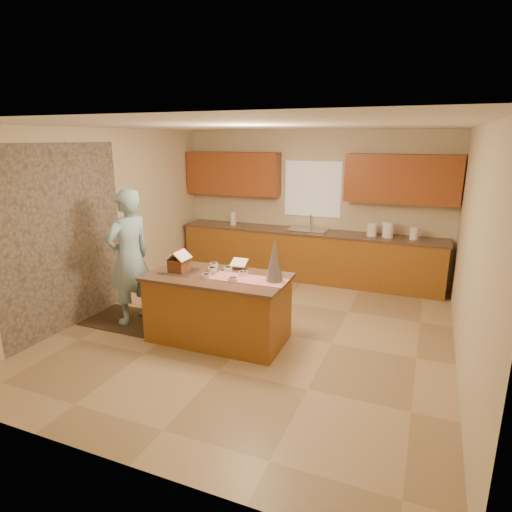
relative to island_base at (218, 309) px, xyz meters
name	(u,v)px	position (x,y,z in m)	size (l,w,h in m)	color
floor	(257,330)	(0.37, 0.44, -0.42)	(5.50, 5.50, 0.00)	tan
ceiling	(257,126)	(0.37, 0.44, 2.28)	(5.50, 5.50, 0.00)	silver
wall_back	(313,205)	(0.37, 3.19, 0.93)	(5.50, 5.50, 0.00)	beige
wall_front	(115,310)	(0.37, -2.31, 0.93)	(5.50, 5.50, 0.00)	beige
wall_left	(104,221)	(-2.13, 0.44, 0.93)	(5.50, 5.50, 0.00)	beige
wall_right	(471,253)	(2.87, 0.44, 0.93)	(5.50, 5.50, 0.00)	beige
stone_accent	(64,239)	(-2.11, -0.36, 0.83)	(2.50, 2.50, 0.00)	gray
window_curtain	(313,189)	(0.37, 3.16, 1.23)	(1.05, 0.03, 1.00)	white
back_counter_base	(307,256)	(0.37, 2.89, 0.02)	(4.80, 0.60, 0.88)	#8D591D
back_counter_top	(308,232)	(0.37, 2.89, 0.48)	(4.85, 0.63, 0.04)	brown
upper_cabinet_left	(233,173)	(-1.18, 3.01, 1.48)	(1.85, 0.35, 0.80)	#994620
upper_cabinet_right	(402,179)	(1.92, 3.01, 1.48)	(1.85, 0.35, 0.80)	#994620
sink	(308,232)	(0.37, 2.89, 0.47)	(0.70, 0.45, 0.12)	silver
faucet	(310,222)	(0.37, 3.07, 0.64)	(0.03, 0.03, 0.28)	silver
island_base	(218,309)	(0.00, 0.00, 0.00)	(1.72, 0.86, 0.84)	#8D591D
island_top	(217,277)	(0.00, 0.00, 0.44)	(1.80, 0.94, 0.04)	brown
table_runner	(249,279)	(0.43, 0.01, 0.46)	(0.95, 0.34, 0.01)	red
baking_tray	(179,271)	(-0.52, -0.06, 0.47)	(0.44, 0.32, 0.02)	silver
cookbook	(239,263)	(0.14, 0.36, 0.54)	(0.21, 0.02, 0.17)	white
tinsel_tree	(274,260)	(0.74, 0.06, 0.72)	(0.21, 0.21, 0.53)	#B2B1BE
rug	(132,320)	(-1.44, 0.05, -0.41)	(1.28, 0.84, 0.01)	black
boy	(129,257)	(-1.39, 0.05, 0.54)	(0.69, 0.45, 1.89)	#8CB4C7
canister_a	(372,229)	(1.51, 2.89, 0.61)	(0.17, 0.17, 0.23)	white
canister_b	(388,229)	(1.78, 2.89, 0.64)	(0.19, 0.19, 0.27)	white
canister_c	(414,233)	(2.20, 2.89, 0.60)	(0.15, 0.15, 0.21)	white
paper_towel	(233,218)	(-1.13, 2.89, 0.63)	(0.12, 0.12, 0.25)	white
gingerbread_house	(179,263)	(-0.52, -0.06, 0.58)	(0.27, 0.27, 0.27)	brown
candy_bowls	(223,272)	(0.03, 0.09, 0.48)	(0.64, 0.59, 0.05)	white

